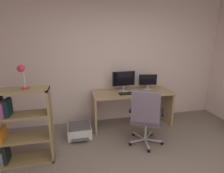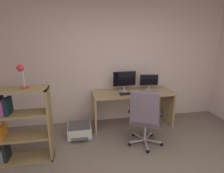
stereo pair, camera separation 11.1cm
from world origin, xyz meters
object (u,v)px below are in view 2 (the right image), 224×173
at_px(monitor_secondary, 149,81).
at_px(printer, 80,130).
at_px(desk_lamp, 21,71).
at_px(monitor_main, 124,80).
at_px(desk, 132,100).
at_px(bookshelf, 12,126).
at_px(keyboard, 128,94).
at_px(office_chair, 145,116).
at_px(computer_mouse, 141,92).

height_order(monitor_secondary, printer, monitor_secondary).
bearing_deg(desk_lamp, monitor_main, 28.19).
height_order(desk, printer, desk).
bearing_deg(monitor_main, bookshelf, -154.66).
bearing_deg(keyboard, desk_lamp, -158.63).
bearing_deg(bookshelf, monitor_main, 25.34).
height_order(monitor_secondary, office_chair, monitor_secondary).
bearing_deg(computer_mouse, printer, -167.08).
bearing_deg(bookshelf, computer_mouse, 17.56).
height_order(keyboard, bookshelf, bookshelf).
distance_m(desk, bookshelf, 2.27).
relative_size(desk, desk_lamp, 4.89).
distance_m(monitor_secondary, bookshelf, 2.70).
bearing_deg(desk_lamp, monitor_secondary, 22.14).
bearing_deg(desk_lamp, printer, 37.78).
bearing_deg(desk, printer, -167.49).
relative_size(computer_mouse, office_chair, 0.10).
bearing_deg(bookshelf, monitor_secondary, 20.30).
xyz_separation_m(keyboard, desk_lamp, (-1.75, -0.70, 0.65)).
bearing_deg(computer_mouse, monitor_secondary, 47.53).
distance_m(monitor_secondary, desk_lamp, 2.50).
height_order(monitor_main, computer_mouse, monitor_main).
bearing_deg(desk, office_chair, -92.05).
relative_size(monitor_secondary, desk_lamp, 1.15).
bearing_deg(keyboard, bookshelf, -160.95).
height_order(desk, keyboard, keyboard).
relative_size(monitor_main, printer, 0.96).
bearing_deg(bookshelf, printer, 30.70).
distance_m(monitor_main, computer_mouse, 0.44).
height_order(monitor_secondary, bookshelf, bookshelf).
bearing_deg(printer, monitor_main, 19.49).
bearing_deg(office_chair, keyboard, 98.88).
xyz_separation_m(monitor_secondary, computer_mouse, (-0.25, -0.21, -0.18)).
relative_size(bookshelf, desk_lamp, 3.41).
xyz_separation_m(office_chair, printer, (-1.11, 0.59, -0.47)).
distance_m(monitor_main, office_chair, 1.03).
relative_size(desk, monitor_main, 3.39).
bearing_deg(desk_lamp, office_chair, -0.21).
xyz_separation_m(computer_mouse, office_chair, (-0.17, -0.72, -0.19)).
bearing_deg(office_chair, monitor_secondary, 65.78).
bearing_deg(monitor_secondary, desk, -166.39).
xyz_separation_m(monitor_main, printer, (-0.98, -0.35, -0.89)).
xyz_separation_m(desk, desk_lamp, (-1.89, -0.83, 0.84)).
height_order(monitor_main, desk_lamp, desk_lamp).
height_order(office_chair, desk_lamp, desk_lamp).
relative_size(monitor_main, computer_mouse, 4.92).
height_order(keyboard, desk_lamp, desk_lamp).
xyz_separation_m(monitor_main, keyboard, (0.02, -0.23, -0.24)).
xyz_separation_m(monitor_secondary, printer, (-1.53, -0.35, -0.84)).
xyz_separation_m(desk_lamp, printer, (0.75, 0.58, -1.30)).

